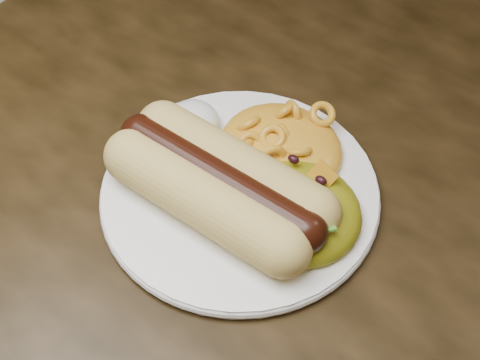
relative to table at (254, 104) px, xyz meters
The scene contains 6 objects.
table is the anchor object (origin of this frame).
plate 0.21m from the table, 57.02° to the right, with size 0.20×0.20×0.01m, color white.
hotdog 0.24m from the table, 60.90° to the right, with size 0.15×0.07×0.04m.
mac_and_cheese 0.20m from the table, 46.29° to the right, with size 0.10×0.09×0.04m, color orange.
sour_cream 0.18m from the table, 74.29° to the right, with size 0.04×0.04×0.03m, color white.
taco_salad 0.25m from the table, 46.18° to the right, with size 0.10×0.09×0.04m.
Camera 1 is at (0.30, -0.42, 1.18)m, focal length 55.00 mm.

